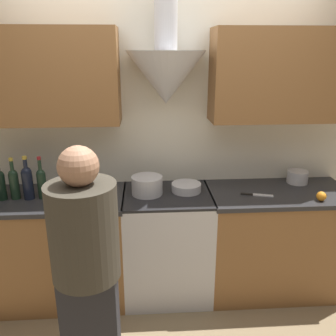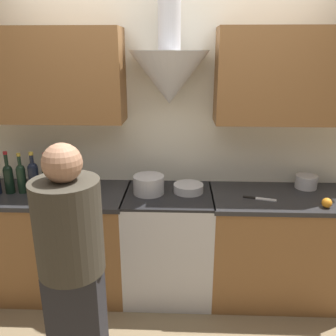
% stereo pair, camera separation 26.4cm
% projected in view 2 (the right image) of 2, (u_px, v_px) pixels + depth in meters
% --- Properties ---
extents(ground_plane, '(12.00, 12.00, 0.00)m').
position_uv_depth(ground_plane, '(167.00, 318.00, 2.77)').
color(ground_plane, '#847051').
extents(wall_back, '(8.40, 0.60, 2.60)m').
position_uv_depth(wall_back, '(169.00, 116.00, 2.89)').
color(wall_back, silver).
rests_on(wall_back, ground_plane).
extents(counter_left, '(1.20, 0.62, 0.90)m').
position_uv_depth(counter_left, '(57.00, 241.00, 3.00)').
color(counter_left, brown).
rests_on(counter_left, ground_plane).
extents(counter_right, '(1.16, 0.62, 0.90)m').
position_uv_depth(counter_right, '(279.00, 246.00, 2.93)').
color(counter_right, brown).
rests_on(counter_right, ground_plane).
extents(stove_range, '(0.70, 0.60, 0.90)m').
position_uv_depth(stove_range, '(168.00, 243.00, 2.96)').
color(stove_range, silver).
rests_on(stove_range, ground_plane).
extents(wine_bottle_2, '(0.07, 0.07, 0.34)m').
position_uv_depth(wine_bottle_2, '(9.00, 177.00, 2.80)').
color(wine_bottle_2, black).
rests_on(wine_bottle_2, counter_left).
extents(wine_bottle_3, '(0.07, 0.07, 0.33)m').
position_uv_depth(wine_bottle_3, '(21.00, 177.00, 2.81)').
color(wine_bottle_3, black).
rests_on(wine_bottle_3, counter_left).
extents(wine_bottle_4, '(0.08, 0.08, 0.34)m').
position_uv_depth(wine_bottle_4, '(34.00, 176.00, 2.79)').
color(wine_bottle_4, black).
rests_on(wine_bottle_4, counter_left).
extents(wine_bottle_5, '(0.07, 0.07, 0.33)m').
position_uv_depth(wine_bottle_5, '(47.00, 177.00, 2.80)').
color(wine_bottle_5, black).
rests_on(wine_bottle_5, counter_left).
extents(stock_pot, '(0.24, 0.24, 0.15)m').
position_uv_depth(stock_pot, '(149.00, 185.00, 2.81)').
color(stock_pot, silver).
rests_on(stock_pot, stove_range).
extents(mixing_bowl, '(0.24, 0.24, 0.07)m').
position_uv_depth(mixing_bowl, '(188.00, 188.00, 2.85)').
color(mixing_bowl, silver).
rests_on(mixing_bowl, stove_range).
extents(orange_fruit, '(0.07, 0.07, 0.07)m').
position_uv_depth(orange_fruit, '(327.00, 203.00, 2.57)').
color(orange_fruit, orange).
rests_on(orange_fruit, counter_right).
extents(saucepan, '(0.18, 0.18, 0.11)m').
position_uv_depth(saucepan, '(306.00, 182.00, 2.93)').
color(saucepan, silver).
rests_on(saucepan, counter_right).
extents(chefs_knife, '(0.25, 0.09, 0.01)m').
position_uv_depth(chefs_knife, '(260.00, 199.00, 2.72)').
color(chefs_knife, silver).
rests_on(chefs_knife, counter_right).
extents(person_foreground_left, '(0.36, 0.36, 1.56)m').
position_uv_depth(person_foreground_left, '(73.00, 269.00, 1.94)').
color(person_foreground_left, '#28282D').
rests_on(person_foreground_left, ground_plane).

